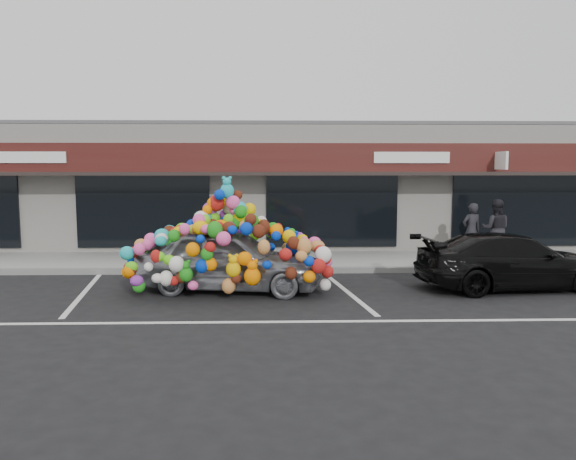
{
  "coord_description": "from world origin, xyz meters",
  "views": [
    {
      "loc": [
        1.09,
        -12.41,
        2.85
      ],
      "look_at": [
        1.48,
        1.4,
        1.3
      ],
      "focal_mm": 35.0,
      "sensor_mm": 36.0,
      "label": 1
    }
  ],
  "objects_px": {
    "toy_car": "(229,252)",
    "pedestrian_b": "(495,229)",
    "black_sedan": "(512,261)",
    "pedestrian_a": "(471,231)"
  },
  "relations": [
    {
      "from": "toy_car",
      "to": "pedestrian_b",
      "type": "height_order",
      "value": "toy_car"
    },
    {
      "from": "toy_car",
      "to": "pedestrian_b",
      "type": "xyz_separation_m",
      "value": [
        7.61,
        3.52,
        0.13
      ]
    },
    {
      "from": "toy_car",
      "to": "pedestrian_a",
      "type": "xyz_separation_m",
      "value": [
        6.92,
        3.58,
        0.07
      ]
    },
    {
      "from": "black_sedan",
      "to": "pedestrian_a",
      "type": "relative_size",
      "value": 2.75
    },
    {
      "from": "toy_car",
      "to": "pedestrian_b",
      "type": "relative_size",
      "value": 2.72
    },
    {
      "from": "toy_car",
      "to": "black_sedan",
      "type": "relative_size",
      "value": 1.06
    },
    {
      "from": "black_sedan",
      "to": "pedestrian_b",
      "type": "relative_size",
      "value": 2.57
    },
    {
      "from": "black_sedan",
      "to": "pedestrian_a",
      "type": "xyz_separation_m",
      "value": [
        0.3,
        3.56,
        0.32
      ]
    },
    {
      "from": "toy_car",
      "to": "black_sedan",
      "type": "bearing_deg",
      "value": -81.69
    },
    {
      "from": "toy_car",
      "to": "pedestrian_a",
      "type": "distance_m",
      "value": 7.79
    }
  ]
}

